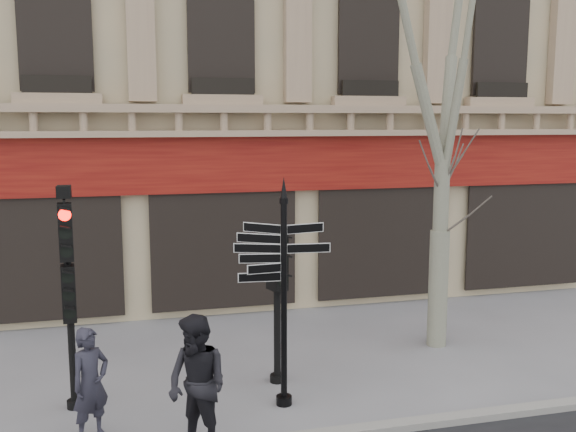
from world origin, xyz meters
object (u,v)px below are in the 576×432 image
object	(u,v)px
traffic_signal_main	(68,270)
pedestrian_a	(91,384)
pedestrian_b	(197,385)
fingerpost	(284,254)
traffic_signal_secondary	(277,277)
plane_tree	(448,20)

from	to	relation	value
traffic_signal_main	pedestrian_a	xyz separation A→B (m)	(0.33, -1.12, -1.44)
traffic_signal_main	pedestrian_b	size ratio (longest dim) A/B	1.84
fingerpost	traffic_signal_main	world-z (taller)	fingerpost
traffic_signal_secondary	pedestrian_b	size ratio (longest dim) A/B	1.40
traffic_signal_main	pedestrian_b	distance (m)	2.90
traffic_signal_secondary	pedestrian_b	bearing A→B (deg)	-144.45
traffic_signal_secondary	plane_tree	distance (m)	5.93
plane_tree	pedestrian_b	distance (m)	8.23
plane_tree	pedestrian_b	size ratio (longest dim) A/B	4.72
pedestrian_a	traffic_signal_main	bearing A→B (deg)	67.83
plane_tree	pedestrian_a	world-z (taller)	plane_tree
pedestrian_a	pedestrian_b	bearing A→B (deg)	-66.23
traffic_signal_main	pedestrian_a	bearing A→B (deg)	-78.57
plane_tree	pedestrian_a	xyz separation A→B (m)	(-6.70, -2.35, -5.66)
traffic_signal_secondary	pedestrian_a	world-z (taller)	traffic_signal_secondary
fingerpost	plane_tree	distance (m)	5.80
traffic_signal_main	plane_tree	size ratio (longest dim) A/B	0.39
traffic_signal_main	plane_tree	world-z (taller)	plane_tree
pedestrian_a	pedestrian_b	world-z (taller)	pedestrian_b
traffic_signal_secondary	plane_tree	bearing A→B (deg)	-0.72
plane_tree	pedestrian_b	bearing A→B (deg)	-149.32
plane_tree	traffic_signal_secondary	bearing A→B (deg)	-164.21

